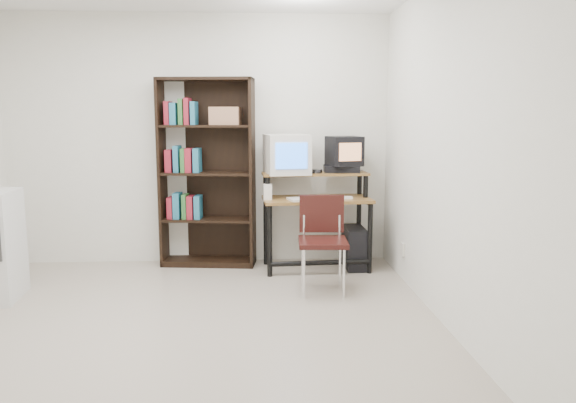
{
  "coord_description": "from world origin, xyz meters",
  "views": [
    {
      "loc": [
        0.59,
        -3.98,
        1.56
      ],
      "look_at": [
        0.89,
        1.1,
        0.78
      ],
      "focal_mm": 35.0,
      "sensor_mm": 36.0,
      "label": 1
    }
  ],
  "objects": [
    {
      "name": "vcr",
      "position": [
        1.48,
        1.74,
        1.01
      ],
      "size": [
        0.38,
        0.28,
        0.08
      ],
      "primitive_type": "cube",
      "rotation": [
        0.0,
        0.0,
        -0.07
      ],
      "color": "black",
      "rests_on": "computer_desk"
    },
    {
      "name": "crt_tv",
      "position": [
        1.51,
        1.73,
        1.2
      ],
      "size": [
        0.38,
        0.37,
        0.3
      ],
      "rotation": [
        0.0,
        0.0,
        0.23
      ],
      "color": "black",
      "rests_on": "vcr"
    },
    {
      "name": "mouse",
      "position": [
        1.51,
        1.52,
        0.74
      ],
      "size": [
        0.1,
        0.07,
        0.03
      ],
      "primitive_type": "cube",
      "rotation": [
        0.0,
        0.0,
        0.08
      ],
      "color": "white",
      "rests_on": "mousepad"
    },
    {
      "name": "floor",
      "position": [
        0.0,
        0.0,
        -0.01
      ],
      "size": [
        4.0,
        4.0,
        0.01
      ],
      "primitive_type": "cube",
      "color": "#B1A493",
      "rests_on": "ground"
    },
    {
      "name": "desk_speaker",
      "position": [
        0.71,
        1.52,
        0.8
      ],
      "size": [
        0.09,
        0.08,
        0.17
      ],
      "primitive_type": "cube",
      "rotation": [
        0.0,
        0.0,
        0.09
      ],
      "color": "silver",
      "rests_on": "computer_desk"
    },
    {
      "name": "mousepad",
      "position": [
        1.5,
        1.53,
        0.72
      ],
      "size": [
        0.22,
        0.19,
        0.01
      ],
      "primitive_type": "cube",
      "rotation": [
        0.0,
        0.0,
        0.03
      ],
      "color": "black",
      "rests_on": "computer_desk"
    },
    {
      "name": "computer_desk",
      "position": [
        1.21,
        1.62,
        0.67
      ],
      "size": [
        1.11,
        0.6,
        0.98
      ],
      "rotation": [
        0.0,
        0.0,
        0.06
      ],
      "color": "brown",
      "rests_on": "floor"
    },
    {
      "name": "crt_monitor",
      "position": [
        0.91,
        1.7,
        1.17
      ],
      "size": [
        0.48,
        0.49,
        0.4
      ],
      "rotation": [
        0.0,
        0.0,
        0.16
      ],
      "color": "silver",
      "rests_on": "computer_desk"
    },
    {
      "name": "pc_tower",
      "position": [
        1.61,
        1.62,
        0.21
      ],
      "size": [
        0.21,
        0.45,
        0.42
      ],
      "primitive_type": "cube",
      "rotation": [
        0.0,
        0.0,
        0.01
      ],
      "color": "black",
      "rests_on": "floor"
    },
    {
      "name": "school_chair",
      "position": [
        1.19,
        0.9,
        0.52
      ],
      "size": [
        0.45,
        0.45,
        0.85
      ],
      "rotation": [
        0.0,
        0.0,
        -0.05
      ],
      "color": "black",
      "rests_on": "floor"
    },
    {
      "name": "bookshelf",
      "position": [
        0.09,
        1.86,
        0.99
      ],
      "size": [
        1.0,
        0.43,
        1.94
      ],
      "rotation": [
        0.0,
        0.0,
        -0.12
      ],
      "color": "black",
      "rests_on": "floor"
    },
    {
      "name": "keyboard",
      "position": [
        1.15,
        1.48,
        0.74
      ],
      "size": [
        0.51,
        0.33,
        0.03
      ],
      "primitive_type": "cube",
      "rotation": [
        0.0,
        0.0,
        0.27
      ],
      "color": "silver",
      "rests_on": "computer_desk"
    },
    {
      "name": "cd_spindle",
      "position": [
        1.21,
        1.67,
        0.99
      ],
      "size": [
        0.13,
        0.13,
        0.05
      ],
      "primitive_type": "cylinder",
      "rotation": [
        0.0,
        0.0,
        0.07
      ],
      "color": "#26262B",
      "rests_on": "computer_desk"
    },
    {
      "name": "right_wall",
      "position": [
        2.0,
        0.0,
        1.3
      ],
      "size": [
        0.01,
        4.0,
        2.6
      ],
      "primitive_type": "cube",
      "color": "silver",
      "rests_on": "floor"
    },
    {
      "name": "front_wall",
      "position": [
        0.0,
        -2.0,
        1.3
      ],
      "size": [
        4.0,
        0.01,
        2.6
      ],
      "primitive_type": "cube",
      "color": "silver",
      "rests_on": "floor"
    },
    {
      "name": "wall_outlet",
      "position": [
        1.99,
        1.15,
        0.3
      ],
      "size": [
        0.02,
        0.08,
        0.12
      ],
      "primitive_type": "cube",
      "color": "beige",
      "rests_on": "right_wall"
    },
    {
      "name": "back_wall",
      "position": [
        0.0,
        2.0,
        1.3
      ],
      "size": [
        4.0,
        0.01,
        2.6
      ],
      "primitive_type": "cube",
      "color": "silver",
      "rests_on": "floor"
    }
  ]
}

